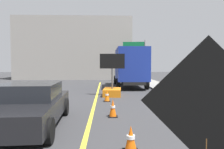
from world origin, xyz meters
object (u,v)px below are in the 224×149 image
(pickup_car, at_px, (29,105))
(traffic_cone_mid_lane, at_px, (113,108))
(box_truck, at_px, (130,67))
(highway_guide_sign, at_px, (139,53))
(traffic_cone_near_sign, at_px, (131,139))
(roadwork_sign, at_px, (207,105))
(traffic_cone_far_lane, at_px, (107,96))
(arrow_board_trailer, at_px, (112,88))

(pickup_car, height_order, traffic_cone_mid_lane, pickup_car)
(box_truck, bearing_deg, traffic_cone_mid_lane, -100.41)
(box_truck, distance_m, highway_guide_sign, 6.94)
(traffic_cone_near_sign, bearing_deg, traffic_cone_mid_lane, 95.10)
(roadwork_sign, xyz_separation_m, traffic_cone_far_lane, (-1.16, 8.50, -1.16))
(highway_guide_sign, xyz_separation_m, traffic_cone_near_sign, (-3.54, -20.22, -3.12))
(roadwork_sign, bearing_deg, traffic_cone_near_sign, 108.77)
(arrow_board_trailer, distance_m, box_truck, 5.59)
(roadwork_sign, relative_size, traffic_cone_near_sign, 3.83)
(traffic_cone_mid_lane, bearing_deg, highway_guide_sign, 77.37)
(box_truck, bearing_deg, traffic_cone_near_sign, -96.89)
(highway_guide_sign, relative_size, traffic_cone_mid_lane, 7.41)
(roadwork_sign, relative_size, traffic_cone_far_lane, 3.63)
(traffic_cone_near_sign, xyz_separation_m, traffic_cone_far_lane, (-0.47, 6.47, 0.02))
(roadwork_sign, height_order, traffic_cone_far_lane, roadwork_sign)
(pickup_car, bearing_deg, traffic_cone_far_lane, 60.25)
(highway_guide_sign, bearing_deg, pickup_car, -109.79)
(box_truck, relative_size, traffic_cone_mid_lane, 10.15)
(arrow_board_trailer, xyz_separation_m, traffic_cone_mid_lane, (-0.18, -5.43, -0.15))
(roadwork_sign, relative_size, pickup_car, 0.51)
(box_truck, height_order, traffic_cone_mid_lane, box_truck)
(roadwork_sign, xyz_separation_m, box_truck, (0.97, 15.76, 0.36))
(roadwork_sign, height_order, highway_guide_sign, highway_guide_sign)
(box_truck, distance_m, traffic_cone_mid_lane, 10.85)
(highway_guide_sign, height_order, traffic_cone_mid_lane, highway_guide_sign)
(pickup_car, xyz_separation_m, traffic_cone_near_sign, (3.01, -2.03, -0.40))
(arrow_board_trailer, distance_m, highway_guide_sign, 12.53)
(traffic_cone_near_sign, bearing_deg, box_truck, 83.11)
(traffic_cone_far_lane, bearing_deg, pickup_car, -119.75)
(highway_guide_sign, bearing_deg, traffic_cone_near_sign, -99.93)
(pickup_car, relative_size, traffic_cone_near_sign, 7.53)
(highway_guide_sign, bearing_deg, box_truck, -106.16)
(highway_guide_sign, bearing_deg, traffic_cone_mid_lane, -102.63)
(arrow_board_trailer, relative_size, pickup_car, 0.59)
(roadwork_sign, distance_m, arrow_board_trailer, 10.70)
(traffic_cone_near_sign, distance_m, traffic_cone_mid_lane, 3.18)
(highway_guide_sign, bearing_deg, arrow_board_trailer, -107.42)
(traffic_cone_mid_lane, bearing_deg, traffic_cone_near_sign, -84.90)
(arrow_board_trailer, distance_m, traffic_cone_near_sign, 8.60)
(traffic_cone_near_sign, xyz_separation_m, traffic_cone_mid_lane, (-0.28, 3.17, 0.03))
(traffic_cone_near_sign, bearing_deg, pickup_car, 145.93)
(roadwork_sign, xyz_separation_m, pickup_car, (-3.69, 4.06, -0.77))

